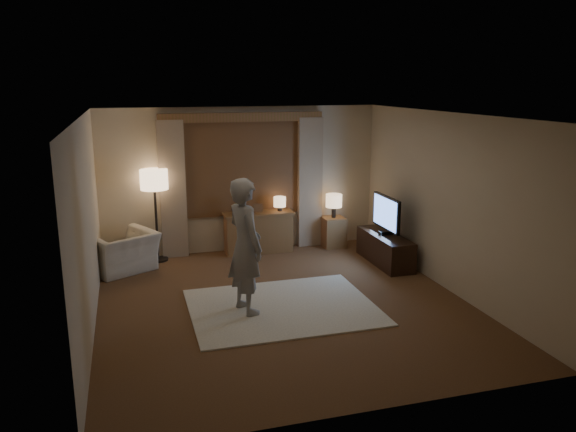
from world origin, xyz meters
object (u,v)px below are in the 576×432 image
object	(u,v)px
armchair	(122,252)
tv_stand	(385,249)
side_table	(333,232)
person	(245,246)
sideboard	(259,233)

from	to	relation	value
armchair	tv_stand	xyz separation A→B (m)	(4.30, -0.80, -0.07)
side_table	person	size ratio (longest dim) A/B	0.31
sideboard	side_table	world-z (taller)	sideboard
armchair	person	distance (m)	2.78
sideboard	side_table	distance (m)	1.43
tv_stand	sideboard	bearing A→B (deg)	147.52
armchair	side_table	size ratio (longest dim) A/B	1.78
side_table	person	bearing A→B (deg)	-130.70
sideboard	armchair	distance (m)	2.42
tv_stand	person	size ratio (longest dim) A/B	0.77
sideboard	person	distance (m)	2.80
armchair	tv_stand	size ratio (longest dim) A/B	0.71
sideboard	person	xyz separation A→B (m)	(-0.79, -2.62, 0.58)
sideboard	side_table	size ratio (longest dim) A/B	2.14
sideboard	armchair	xyz separation A→B (m)	(-2.38, -0.42, -0.03)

